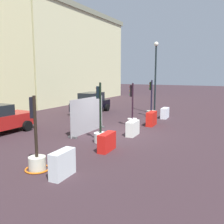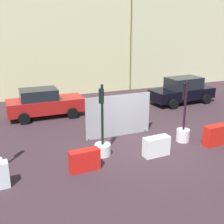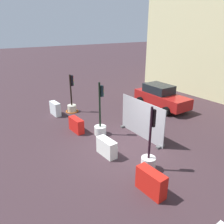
% 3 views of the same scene
% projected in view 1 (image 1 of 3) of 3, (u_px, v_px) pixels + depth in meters
% --- Properties ---
extents(ground_plane, '(120.00, 120.00, 0.00)m').
position_uv_depth(ground_plane, '(118.00, 134.00, 13.85)').
color(ground_plane, '#36252A').
extents(traffic_light_0, '(0.87, 0.87, 2.61)m').
position_uv_depth(traffic_light_0, '(37.00, 157.00, 8.62)').
color(traffic_light_0, beige).
rests_on(traffic_light_0, ground_plane).
extents(traffic_light_1, '(0.65, 0.65, 2.92)m').
position_uv_depth(traffic_light_1, '(100.00, 132.00, 12.09)').
color(traffic_light_1, silver).
rests_on(traffic_light_1, ground_plane).
extents(traffic_light_2, '(0.60, 0.60, 2.76)m').
position_uv_depth(traffic_light_2, '(132.00, 119.00, 15.46)').
color(traffic_light_2, silver).
rests_on(traffic_light_2, ground_plane).
extents(traffic_light_3, '(0.70, 0.70, 2.85)m').
position_uv_depth(traffic_light_3, '(151.00, 110.00, 19.23)').
color(traffic_light_3, '#AAB3A2').
rests_on(traffic_light_3, ground_plane).
extents(construction_barrier_0, '(1.03, 0.42, 0.88)m').
position_uv_depth(construction_barrier_0, '(62.00, 164.00, 8.03)').
color(construction_barrier_0, silver).
rests_on(construction_barrier_0, ground_plane).
extents(construction_barrier_1, '(1.12, 0.44, 0.79)m').
position_uv_depth(construction_barrier_1, '(107.00, 142.00, 10.77)').
color(construction_barrier_1, red).
rests_on(construction_barrier_1, ground_plane).
extents(construction_barrier_2, '(1.11, 0.47, 0.79)m').
position_uv_depth(construction_barrier_2, '(133.00, 128.00, 13.45)').
color(construction_barrier_2, white).
rests_on(construction_barrier_2, ground_plane).
extents(construction_barrier_3, '(1.17, 0.48, 0.89)m').
position_uv_depth(construction_barrier_3, '(151.00, 119.00, 16.01)').
color(construction_barrier_3, red).
rests_on(construction_barrier_3, ground_plane).
extents(construction_barrier_4, '(1.16, 0.48, 0.78)m').
position_uv_depth(construction_barrier_4, '(165.00, 113.00, 18.65)').
color(construction_barrier_4, white).
rests_on(construction_barrier_4, ground_plane).
extents(car_black_sedan, '(4.49, 2.24, 1.72)m').
position_uv_depth(car_black_sedan, '(91.00, 103.00, 21.28)').
color(car_black_sedan, black).
rests_on(car_black_sedan, ground_plane).
extents(building_corner_block, '(18.25, 8.47, 10.80)m').
position_uv_depth(building_corner_block, '(62.00, 57.00, 31.21)').
color(building_corner_block, beige).
rests_on(building_corner_block, ground_plane).
extents(street_lamp_post, '(0.36, 0.36, 5.84)m').
position_uv_depth(street_lamp_post, '(156.00, 69.00, 20.06)').
color(street_lamp_post, black).
rests_on(street_lamp_post, ground_plane).
extents(site_fence_panel, '(3.24, 0.50, 1.99)m').
position_uv_depth(site_fence_panel, '(88.00, 116.00, 14.06)').
color(site_fence_panel, '#9A999C').
rests_on(site_fence_panel, ground_plane).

